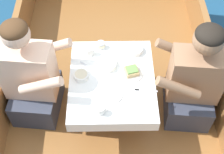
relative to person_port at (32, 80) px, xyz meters
name	(u,v)px	position (x,y,z in m)	size (l,w,h in m)	color
ground_plane	(112,135)	(0.63, -0.11, -0.74)	(60.00, 60.00, 0.00)	navy
boat_deck	(112,126)	(0.63, -0.11, -0.57)	(1.85, 3.48, 0.35)	brown
gunwale_port	(2,107)	(-0.27, -0.11, -0.21)	(0.06, 3.48, 0.36)	#936033
gunwale_starboard	(222,104)	(1.52, -0.11, -0.21)	(0.06, 3.48, 0.36)	#936033
cockpit_table	(112,82)	(0.63, -0.03, 0.00)	(0.65, 0.78, 0.44)	#B2B2B7
person_port	(32,80)	(0.00, 0.00, 0.00)	(0.55, 0.48, 0.99)	#333847
person_starboard	(193,82)	(1.25, -0.05, 0.00)	(0.55, 0.48, 0.97)	#333847
plate_sandwich	(131,73)	(0.78, 0.01, 0.05)	(0.18, 0.18, 0.01)	white
plate_bread	(109,93)	(0.60, -0.17, 0.05)	(0.20, 0.20, 0.01)	white
sandwich	(132,71)	(0.78, 0.01, 0.08)	(0.12, 0.12, 0.05)	tan
bowl_port_near	(135,49)	(0.81, 0.24, 0.07)	(0.13, 0.13, 0.04)	white
bowl_starboard_near	(81,75)	(0.39, -0.02, 0.07)	(0.12, 0.12, 0.04)	white
bowl_center_far	(107,64)	(0.59, 0.09, 0.07)	(0.15, 0.15, 0.04)	white
coffee_cup_port	(90,51)	(0.45, 0.22, 0.08)	(0.10, 0.07, 0.07)	white
coffee_cup_starboard	(101,110)	(0.54, -0.33, 0.08)	(0.09, 0.06, 0.06)	white
tin_can	(101,45)	(0.54, 0.29, 0.07)	(0.07, 0.07, 0.05)	silver
utensil_knife_port	(88,67)	(0.44, 0.08, 0.05)	(0.14, 0.12, 0.00)	silver
utensil_spoon_port	(138,60)	(0.84, 0.15, 0.05)	(0.17, 0.02, 0.01)	silver
utensil_fork_port	(144,90)	(0.86, -0.15, 0.05)	(0.17, 0.03, 0.00)	silver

